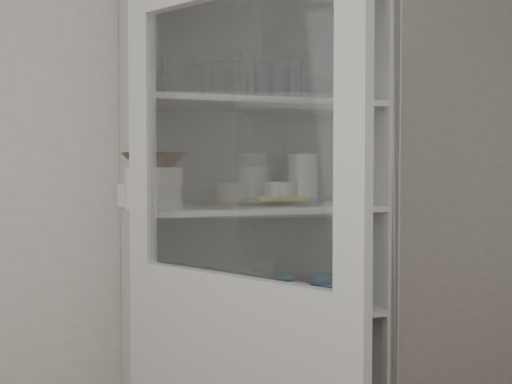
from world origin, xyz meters
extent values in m
cube|color=#BBB7B1|center=(0.00, 1.50, 1.30)|extent=(3.60, 0.02, 2.60)
cube|color=#B3B3AC|center=(-0.28, 1.27, 1.05)|extent=(0.03, 0.45, 2.10)
cube|color=#B3B3AC|center=(0.68, 1.27, 1.05)|extent=(0.03, 0.45, 2.10)
cube|color=gray|center=(0.20, 1.49, 1.05)|extent=(1.00, 0.03, 2.10)
cube|color=silver|center=(0.20, 1.26, 0.85)|extent=(0.94, 0.42, 0.02)
cube|color=silver|center=(0.20, 1.26, 1.25)|extent=(0.94, 0.42, 0.02)
cube|color=silver|center=(0.20, 1.26, 1.65)|extent=(0.94, 0.42, 0.02)
cube|color=#B3B3AC|center=(-0.28, 1.01, 1.50)|extent=(0.08, 0.10, 0.80)
cube|color=#B3B3AC|center=(0.13, 0.31, 1.50)|extent=(0.08, 0.10, 0.80)
cube|color=silver|center=(-0.07, 0.66, 1.50)|extent=(0.38, 0.63, 0.78)
cylinder|color=silver|center=(-0.21, 1.16, 1.73)|extent=(0.09, 0.09, 0.14)
cylinder|color=silver|center=(0.02, 1.14, 1.72)|extent=(0.07, 0.07, 0.12)
cylinder|color=silver|center=(0.09, 1.12, 1.73)|extent=(0.07, 0.07, 0.13)
cylinder|color=silver|center=(0.19, 1.15, 1.72)|extent=(0.08, 0.08, 0.13)
cylinder|color=silver|center=(0.25, 1.15, 1.73)|extent=(0.09, 0.09, 0.14)
cylinder|color=silver|center=(0.31, 1.16, 1.74)|extent=(0.09, 0.09, 0.15)
cylinder|color=silver|center=(0.51, 1.13, 1.74)|extent=(0.09, 0.09, 0.15)
cylinder|color=silver|center=(-0.20, 1.27, 1.73)|extent=(0.10, 0.10, 0.15)
cylinder|color=silver|center=(0.02, 1.26, 1.73)|extent=(0.09, 0.09, 0.14)
cylinder|color=silver|center=(0.22, 1.26, 1.74)|extent=(0.09, 0.09, 0.15)
cylinder|color=silver|center=(0.11, 1.30, 1.74)|extent=(0.09, 0.09, 0.16)
cylinder|color=silver|center=(-0.21, 1.20, 1.30)|extent=(0.20, 0.20, 0.08)
cylinder|color=silver|center=(-0.21, 1.39, 1.30)|extent=(0.22, 0.22, 0.08)
cylinder|color=silver|center=(-0.21, 1.20, 1.38)|extent=(0.25, 0.25, 0.06)
imported|color=#401D0D|center=(-0.21, 1.20, 1.44)|extent=(0.25, 0.25, 0.05)
cylinder|color=silver|center=(0.31, 1.29, 1.27)|extent=(0.39, 0.39, 0.02)
cube|color=yellow|center=(0.31, 1.29, 1.29)|extent=(0.22, 0.22, 0.01)
cylinder|color=silver|center=(0.31, 1.29, 1.32)|extent=(0.17, 0.17, 0.06)
cylinder|color=silver|center=(0.41, 1.29, 1.36)|extent=(0.12, 0.12, 0.20)
imported|color=navy|center=(0.42, 1.18, 0.91)|extent=(0.13, 0.13, 0.09)
imported|color=teal|center=(0.51, 1.34, 0.91)|extent=(0.14, 0.14, 0.10)
imported|color=silver|center=(0.33, 1.17, 0.91)|extent=(0.13, 0.13, 0.10)
cylinder|color=teal|center=(0.33, 1.30, 0.91)|extent=(0.09, 0.09, 0.09)
ellipsoid|color=teal|center=(0.33, 1.30, 0.96)|extent=(0.09, 0.09, 0.02)
cylinder|color=#BAB9C5|center=(0.16, 1.20, 0.88)|extent=(0.10, 0.10, 0.04)
cylinder|color=silver|center=(-0.19, 1.28, 0.93)|extent=(0.13, 0.13, 0.14)
camera|label=1|loc=(-0.58, -1.10, 1.41)|focal=45.00mm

